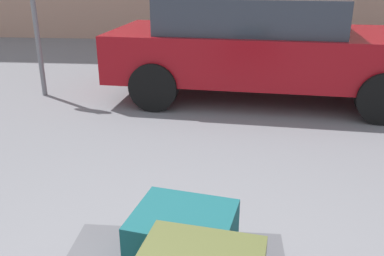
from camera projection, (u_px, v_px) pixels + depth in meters
suitcase_teal_center at (183, 235)px, 2.18m from camera, size 0.59×0.53×0.27m
parked_car at (262, 45)px, 5.85m from camera, size 4.44×2.22×1.42m
bollard_kerb_near at (345, 49)px, 8.07m from camera, size 0.23×0.23×0.60m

